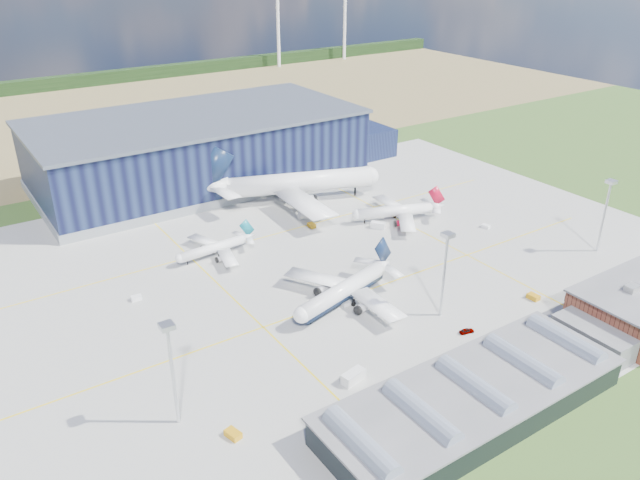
{
  "coord_description": "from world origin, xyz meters",
  "views": [
    {
      "loc": [
        -89.53,
        -124.41,
        85.56
      ],
      "look_at": [
        1.09,
        11.45,
        6.9
      ],
      "focal_mm": 35.0,
      "sensor_mm": 36.0,
      "label": 1
    }
  ],
  "objects_px": {
    "hangar": "(205,151)",
    "gse_cart_a": "(486,226)",
    "car_a": "(467,331)",
    "car_b": "(455,362)",
    "airliner_widebody": "(299,172)",
    "gse_van_a": "(353,377)",
    "airliner_regional": "(213,244)",
    "gse_van_b": "(378,225)",
    "airstair": "(340,296)",
    "gse_tug_b": "(533,297)",
    "light_mast_east": "(607,204)",
    "gse_cart_b": "(136,298)",
    "airliner_red": "(395,206)",
    "light_mast_west": "(171,358)",
    "gse_tug_c": "(312,225)",
    "light_mast_center": "(445,261)",
    "gse_tug_a": "(233,434)",
    "airliner_navy": "(343,283)"
  },
  "relations": [
    {
      "from": "light_mast_center",
      "to": "gse_tug_b",
      "type": "height_order",
      "value": "light_mast_center"
    },
    {
      "from": "airliner_red",
      "to": "light_mast_west",
      "type": "bearing_deg",
      "value": 48.22
    },
    {
      "from": "light_mast_center",
      "to": "hangar",
      "type": "bearing_deg",
      "value": 93.3
    },
    {
      "from": "airliner_widebody",
      "to": "airstair",
      "type": "height_order",
      "value": "airliner_widebody"
    },
    {
      "from": "hangar",
      "to": "gse_tug_b",
      "type": "distance_m",
      "value": 137.2
    },
    {
      "from": "gse_tug_b",
      "to": "gse_cart_b",
      "type": "xyz_separation_m",
      "value": [
        -87.4,
        57.81,
        -0.08
      ]
    },
    {
      "from": "light_mast_west",
      "to": "car_b",
      "type": "bearing_deg",
      "value": -16.07
    },
    {
      "from": "gse_tug_a",
      "to": "gse_van_b",
      "type": "xyz_separation_m",
      "value": [
        82.81,
        59.8,
        0.39
      ]
    },
    {
      "from": "airliner_widebody",
      "to": "light_mast_east",
      "type": "bearing_deg",
      "value": -38.15
    },
    {
      "from": "car_a",
      "to": "car_b",
      "type": "distance_m",
      "value": 13.57
    },
    {
      "from": "light_mast_east",
      "to": "gse_van_a",
      "type": "distance_m",
      "value": 100.33
    },
    {
      "from": "car_b",
      "to": "gse_tug_b",
      "type": "bearing_deg",
      "value": -88.54
    },
    {
      "from": "airliner_regional",
      "to": "gse_van_b",
      "type": "height_order",
      "value": "airliner_regional"
    },
    {
      "from": "light_mast_center",
      "to": "car_b",
      "type": "bearing_deg",
      "value": -124.75
    },
    {
      "from": "airliner_widebody",
      "to": "gse_van_b",
      "type": "xyz_separation_m",
      "value": [
        8.59,
        -34.83,
        -9.84
      ]
    },
    {
      "from": "airstair",
      "to": "gse_tug_a",
      "type": "bearing_deg",
      "value": -133.66
    },
    {
      "from": "hangar",
      "to": "gse_tug_b",
      "type": "xyz_separation_m",
      "value": [
        33.1,
        -132.7,
        -10.94
      ]
    },
    {
      "from": "airstair",
      "to": "car_a",
      "type": "bearing_deg",
      "value": -46.68
    },
    {
      "from": "airliner_regional",
      "to": "gse_cart_a",
      "type": "xyz_separation_m",
      "value": [
        83.52,
        -30.72,
        -3.86
      ]
    },
    {
      "from": "gse_cart_b",
      "to": "car_b",
      "type": "height_order",
      "value": "car_b"
    },
    {
      "from": "light_mast_west",
      "to": "gse_tug_c",
      "type": "distance_m",
      "value": 96.86
    },
    {
      "from": "light_mast_center",
      "to": "gse_tug_b",
      "type": "relative_size",
      "value": 7.37
    },
    {
      "from": "gse_cart_b",
      "to": "airliner_red",
      "type": "bearing_deg",
      "value": -83.57
    },
    {
      "from": "light_mast_west",
      "to": "light_mast_east",
      "type": "relative_size",
      "value": 1.0
    },
    {
      "from": "hangar",
      "to": "gse_cart_a",
      "type": "relative_size",
      "value": 54.32
    },
    {
      "from": "gse_tug_b",
      "to": "car_b",
      "type": "bearing_deg",
      "value": -170.09
    },
    {
      "from": "airliner_widebody",
      "to": "gse_van_a",
      "type": "bearing_deg",
      "value": -96.15
    },
    {
      "from": "airliner_navy",
      "to": "airstair",
      "type": "xyz_separation_m",
      "value": [
        0.6,
        1.88,
        -4.97
      ]
    },
    {
      "from": "gse_tug_b",
      "to": "car_b",
      "type": "height_order",
      "value": "gse_tug_b"
    },
    {
      "from": "gse_van_b",
      "to": "airstair",
      "type": "height_order",
      "value": "airstair"
    },
    {
      "from": "airliner_regional",
      "to": "gse_tug_b",
      "type": "distance_m",
      "value": 91.65
    },
    {
      "from": "airliner_widebody",
      "to": "car_b",
      "type": "bearing_deg",
      "value": -83.14
    },
    {
      "from": "light_mast_east",
      "to": "airliner_widebody",
      "type": "relative_size",
      "value": 0.34
    },
    {
      "from": "airstair",
      "to": "airliner_red",
      "type": "bearing_deg",
      "value": 48.95
    },
    {
      "from": "light_mast_center",
      "to": "airliner_red",
      "type": "distance_m",
      "value": 60.03
    },
    {
      "from": "airliner_red",
      "to": "gse_cart_b",
      "type": "xyz_separation_m",
      "value": [
        -89.78,
        -2.08,
        -4.88
      ]
    },
    {
      "from": "gse_tug_b",
      "to": "gse_cart_b",
      "type": "height_order",
      "value": "gse_tug_b"
    },
    {
      "from": "airliner_widebody",
      "to": "light_mast_center",
      "type": "bearing_deg",
      "value": -78.01
    },
    {
      "from": "airliner_regional",
      "to": "gse_van_a",
      "type": "bearing_deg",
      "value": 86.46
    },
    {
      "from": "light_mast_center",
      "to": "airstair",
      "type": "relative_size",
      "value": 5.08
    },
    {
      "from": "airliner_red",
      "to": "airliner_regional",
      "type": "bearing_deg",
      "value": 11.76
    },
    {
      "from": "gse_van_b",
      "to": "gse_tug_a",
      "type": "bearing_deg",
      "value": 178.78
    },
    {
      "from": "airliner_regional",
      "to": "gse_van_a",
      "type": "distance_m",
      "value": 70.36
    },
    {
      "from": "gse_tug_b",
      "to": "car_b",
      "type": "relative_size",
      "value": 0.82
    },
    {
      "from": "gse_cart_a",
      "to": "airliner_widebody",
      "type": "bearing_deg",
      "value": 107.69
    },
    {
      "from": "gse_van_a",
      "to": "gse_tug_c",
      "type": "relative_size",
      "value": 1.81
    },
    {
      "from": "car_a",
      "to": "car_b",
      "type": "height_order",
      "value": "car_a"
    },
    {
      "from": "gse_van_b",
      "to": "gse_tug_b",
      "type": "bearing_deg",
      "value": -121.14
    },
    {
      "from": "car_a",
      "to": "airliner_widebody",
      "type": "bearing_deg",
      "value": 5.74
    },
    {
      "from": "hangar",
      "to": "gse_cart_b",
      "type": "distance_m",
      "value": 93.16
    }
  ]
}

